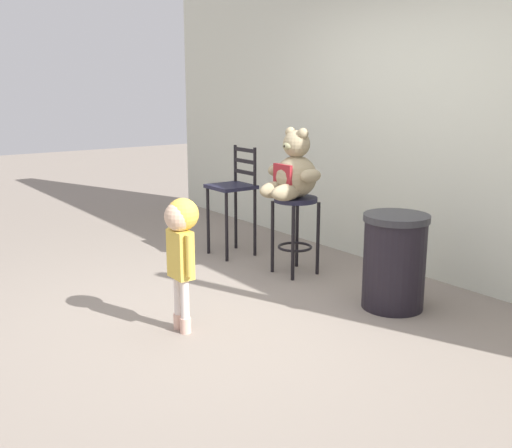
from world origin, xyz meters
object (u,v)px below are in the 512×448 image
bar_stool_with_teddy (295,219)px  trash_bin (394,261)px  bar_chair_empty (233,193)px  child_walking (181,236)px  teddy_bear (294,172)px

bar_stool_with_teddy → trash_bin: 1.11m
bar_chair_empty → trash_bin: bearing=4.2°
trash_bin → child_walking: bearing=-110.3°
teddy_bear → bar_chair_empty: (-0.85, -0.06, -0.30)m
bar_stool_with_teddy → bar_chair_empty: (-0.85, -0.09, 0.13)m
child_walking → trash_bin: child_walking is taller
bar_chair_empty → teddy_bear: bearing=4.1°
teddy_bear → child_walking: 1.55m
child_walking → bar_chair_empty: bar_chair_empty is taller
bar_stool_with_teddy → bar_chair_empty: size_ratio=0.65×
trash_bin → bar_chair_empty: 1.97m
teddy_bear → trash_bin: (1.10, 0.08, -0.56)m
trash_bin → bar_chair_empty: (-1.95, -0.14, 0.26)m
bar_stool_with_teddy → trash_bin: size_ratio=0.96×
bar_stool_with_teddy → child_walking: child_walking is taller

